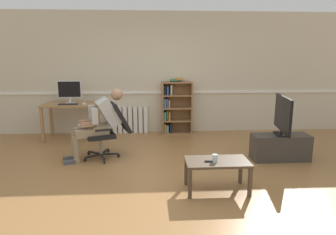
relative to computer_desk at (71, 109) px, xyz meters
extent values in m
plane|color=olive|center=(1.82, -2.15, -0.64)|extent=(18.00, 18.00, 0.00)
cube|color=beige|center=(1.82, 0.50, 0.71)|extent=(12.00, 0.10, 2.70)
cube|color=white|center=(1.82, 0.43, 0.28)|extent=(12.00, 0.03, 0.05)
cube|color=#9E7547|center=(-0.52, -0.29, -0.28)|extent=(0.06, 0.06, 0.72)
cube|color=#9E7547|center=(0.52, -0.29, -0.28)|extent=(0.06, 0.06, 0.72)
cube|color=#9E7547|center=(0.52, 0.29, -0.28)|extent=(0.06, 0.06, 0.72)
cube|color=#9E7547|center=(-0.52, 0.29, -0.28)|extent=(0.06, 0.06, 0.72)
cube|color=#9E7547|center=(0.00, 0.00, 0.10)|extent=(1.11, 0.66, 0.04)
cube|color=silver|center=(-0.02, 0.06, 0.12)|extent=(0.18, 0.14, 0.01)
cube|color=silver|center=(-0.02, 0.08, 0.18)|extent=(0.04, 0.02, 0.10)
cube|color=silver|center=(-0.02, 0.08, 0.41)|extent=(0.50, 0.02, 0.36)
cube|color=black|center=(-0.02, 0.07, 0.41)|extent=(0.46, 0.00, 0.32)
cube|color=black|center=(-0.01, -0.14, 0.12)|extent=(0.39, 0.12, 0.02)
cube|color=white|center=(0.31, -0.12, 0.13)|extent=(0.06, 0.10, 0.03)
cube|color=olive|center=(1.95, 0.27, -0.05)|extent=(0.03, 0.28, 1.18)
cube|color=olive|center=(2.60, 0.27, -0.05)|extent=(0.03, 0.28, 1.18)
cube|color=olive|center=(2.28, 0.41, -0.05)|extent=(0.65, 0.02, 1.18)
cube|color=olive|center=(2.28, 0.27, -0.63)|extent=(0.61, 0.28, 0.03)
cube|color=olive|center=(2.28, 0.27, -0.34)|extent=(0.61, 0.28, 0.03)
cube|color=olive|center=(2.28, 0.27, -0.05)|extent=(0.61, 0.28, 0.03)
cube|color=olive|center=(2.28, 0.27, 0.23)|extent=(0.61, 0.28, 0.03)
cube|color=olive|center=(2.28, 0.27, 0.52)|extent=(0.61, 0.28, 0.03)
cube|color=orange|center=(2.00, 0.25, -0.51)|extent=(0.03, 0.19, 0.21)
cube|color=#6699A3|center=(2.00, 0.26, -0.23)|extent=(0.03, 0.19, 0.19)
cube|color=#6699A3|center=(2.00, 0.27, 0.07)|extent=(0.03, 0.19, 0.21)
cube|color=black|center=(2.00, 0.29, 0.35)|extent=(0.04, 0.19, 0.20)
cube|color=#6699A3|center=(2.06, 0.26, -0.53)|extent=(0.05, 0.19, 0.17)
cube|color=#38844C|center=(2.05, 0.28, -0.22)|extent=(0.03, 0.19, 0.22)
cube|color=#2D519E|center=(2.05, 0.26, 0.06)|extent=(0.04, 0.19, 0.20)
cube|color=#2D519E|center=(2.06, 0.27, 0.34)|extent=(0.04, 0.19, 0.19)
cube|color=black|center=(2.14, 0.27, -0.50)|extent=(0.05, 0.19, 0.22)
cube|color=orange|center=(2.10, 0.26, -0.23)|extent=(0.03, 0.19, 0.20)
cube|color=orange|center=(2.10, 0.26, 0.05)|extent=(0.03, 0.19, 0.17)
cube|color=beige|center=(2.14, 0.29, 0.36)|extent=(0.04, 0.19, 0.22)
cube|color=black|center=(2.21, 0.27, 0.55)|extent=(0.16, 0.22, 0.02)
cube|color=#38844C|center=(2.21, 0.29, 0.57)|extent=(0.16, 0.22, 0.02)
cube|color=orange|center=(2.33, 0.31, 0.60)|extent=(0.16, 0.22, 0.02)
cube|color=white|center=(0.75, 0.39, -0.34)|extent=(0.09, 0.08, 0.61)
cube|color=white|center=(0.87, 0.39, -0.34)|extent=(0.09, 0.08, 0.61)
cube|color=white|center=(0.98, 0.39, -0.34)|extent=(0.09, 0.08, 0.61)
cube|color=white|center=(1.10, 0.39, -0.34)|extent=(0.09, 0.08, 0.61)
cube|color=white|center=(1.22, 0.39, -0.34)|extent=(0.09, 0.08, 0.61)
cube|color=white|center=(1.33, 0.39, -0.34)|extent=(0.09, 0.08, 0.61)
cube|color=white|center=(1.45, 0.39, -0.34)|extent=(0.09, 0.08, 0.61)
cube|color=white|center=(1.57, 0.39, -0.34)|extent=(0.09, 0.08, 0.61)
cube|color=black|center=(0.86, -1.45, -0.58)|extent=(0.13, 0.30, 0.02)
cylinder|color=black|center=(0.90, -1.60, -0.61)|extent=(0.04, 0.06, 0.06)
cube|color=black|center=(0.96, -1.31, -0.58)|extent=(0.30, 0.04, 0.02)
cylinder|color=black|center=(1.11, -1.31, -0.61)|extent=(0.06, 0.02, 0.06)
cube|color=black|center=(0.85, -1.17, -0.58)|extent=(0.12, 0.30, 0.02)
cylinder|color=black|center=(0.89, -1.03, -0.61)|extent=(0.04, 0.06, 0.06)
cube|color=black|center=(0.68, -1.23, -0.58)|extent=(0.27, 0.20, 0.02)
cylinder|color=black|center=(0.56, -1.14, -0.61)|extent=(0.06, 0.05, 0.06)
cube|color=black|center=(0.69, -1.40, -0.58)|extent=(0.26, 0.21, 0.02)
cylinder|color=black|center=(0.57, -1.49, -0.61)|extent=(0.06, 0.05, 0.06)
cylinder|color=gray|center=(0.81, -1.31, -0.42)|extent=(0.05, 0.05, 0.30)
cube|color=black|center=(0.81, -1.31, -0.23)|extent=(0.59, 0.59, 0.07)
cube|color=black|center=(1.15, -1.19, 0.05)|extent=(0.44, 0.52, 0.52)
cube|color=black|center=(0.74, -1.06, -0.09)|extent=(0.28, 0.13, 0.03)
cube|color=black|center=(0.91, -1.55, -0.09)|extent=(0.28, 0.13, 0.03)
cube|color=#937F60|center=(0.81, -1.31, -0.13)|extent=(0.36, 0.41, 0.14)
cube|color=#B2B2AD|center=(0.95, -1.26, 0.16)|extent=(0.49, 0.45, 0.52)
sphere|color=#A87A5B|center=(1.10, -1.21, 0.46)|extent=(0.20, 0.20, 0.20)
cube|color=white|center=(0.54, -1.40, -0.03)|extent=(0.15, 0.08, 0.02)
cube|color=#937F60|center=(0.58, -1.29, -0.16)|extent=(0.44, 0.26, 0.13)
cylinder|color=#937F60|center=(0.38, -1.35, -0.41)|extent=(0.10, 0.10, 0.46)
cube|color=#4C4C51|center=(0.28, -1.39, -0.61)|extent=(0.24, 0.16, 0.06)
cube|color=#937F60|center=(0.64, -1.48, -0.16)|extent=(0.44, 0.26, 0.13)
cylinder|color=#937F60|center=(0.44, -1.54, -0.41)|extent=(0.10, 0.10, 0.46)
cube|color=#4C4C51|center=(0.35, -1.58, -0.61)|extent=(0.24, 0.16, 0.06)
cube|color=#B2B2AD|center=(0.66, -1.19, 0.14)|extent=(0.12, 0.11, 0.26)
cube|color=#A87A5B|center=(0.59, -1.29, -0.01)|extent=(0.25, 0.14, 0.07)
cube|color=#B2B2AD|center=(0.76, -1.50, 0.14)|extent=(0.12, 0.11, 0.26)
cube|color=#A87A5B|center=(0.65, -1.47, -0.01)|extent=(0.25, 0.14, 0.07)
cube|color=#3D3833|center=(3.87, -1.59, -0.42)|extent=(0.95, 0.37, 0.44)
cube|color=black|center=(3.87, -1.59, -0.19)|extent=(0.25, 0.35, 0.02)
cylinder|color=black|center=(3.87, -1.59, -0.16)|extent=(0.04, 0.04, 0.05)
cube|color=black|center=(3.87, -1.59, 0.16)|extent=(0.20, 0.93, 0.58)
cube|color=white|center=(3.89, -1.59, 0.16)|extent=(0.16, 0.87, 0.53)
cube|color=#4C3D2D|center=(2.15, -2.90, -0.45)|extent=(0.04, 0.04, 0.38)
cube|color=#4C3D2D|center=(2.91, -2.90, -0.45)|extent=(0.04, 0.04, 0.38)
cube|color=#4C3D2D|center=(2.91, -2.50, -0.45)|extent=(0.04, 0.04, 0.38)
cube|color=#4C3D2D|center=(2.15, -2.50, -0.45)|extent=(0.04, 0.04, 0.38)
cube|color=#4C3D2D|center=(2.53, -2.70, -0.24)|extent=(0.82, 0.46, 0.03)
cylinder|color=silver|center=(2.48, -2.75, -0.18)|extent=(0.07, 0.07, 0.10)
cube|color=black|center=(2.43, -2.75, -0.22)|extent=(0.15, 0.06, 0.02)
camera|label=1|loc=(1.65, -6.34, 1.11)|focal=32.04mm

